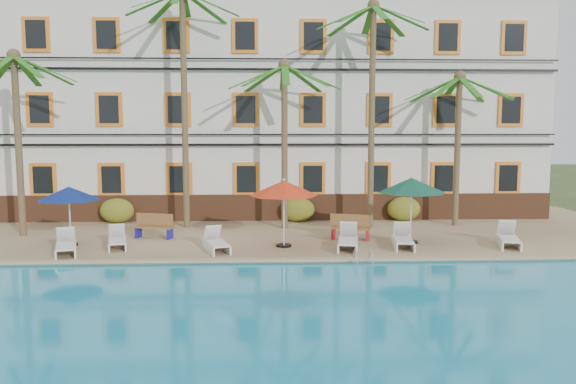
{
  "coord_description": "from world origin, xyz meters",
  "views": [
    {
      "loc": [
        -0.68,
        -18.27,
        4.41
      ],
      "look_at": [
        0.21,
        3.0,
        2.0
      ],
      "focal_mm": 35.0,
      "sensor_mm": 36.0,
      "label": 1
    }
  ],
  "objects_px": {
    "lounger_a": "(66,246)",
    "palm_e": "(458,124)",
    "lounger_d": "(348,241)",
    "lounger_f": "(508,238)",
    "umbrella_blue": "(69,194)",
    "lounger_c": "(216,243)",
    "palm_c": "(284,118)",
    "umbrella_green": "(412,186)",
    "palm_a": "(17,115)",
    "umbrella_red": "(284,188)",
    "lounger_b": "(117,240)",
    "palm_b": "(184,77)",
    "lounger_e": "(403,239)",
    "pool_ladder": "(363,261)",
    "palm_d": "(372,85)",
    "bench_left": "(155,226)",
    "bench_right": "(351,227)"
  },
  "relations": [
    {
      "from": "lounger_b",
      "to": "bench_left",
      "type": "distance_m",
      "value": 1.99
    },
    {
      "from": "palm_a",
      "to": "palm_d",
      "type": "bearing_deg",
      "value": 5.41
    },
    {
      "from": "palm_d",
      "to": "umbrella_red",
      "type": "height_order",
      "value": "palm_d"
    },
    {
      "from": "lounger_a",
      "to": "palm_e",
      "type": "bearing_deg",
      "value": 18.56
    },
    {
      "from": "lounger_e",
      "to": "bench_right",
      "type": "relative_size",
      "value": 1.19
    },
    {
      "from": "umbrella_green",
      "to": "bench_right",
      "type": "relative_size",
      "value": 1.57
    },
    {
      "from": "palm_a",
      "to": "umbrella_red",
      "type": "xyz_separation_m",
      "value": [
        10.11,
        -2.48,
        -2.6
      ]
    },
    {
      "from": "lounger_c",
      "to": "palm_a",
      "type": "bearing_deg",
      "value": 158.65
    },
    {
      "from": "lounger_c",
      "to": "lounger_f",
      "type": "bearing_deg",
      "value": 1.65
    },
    {
      "from": "palm_c",
      "to": "umbrella_green",
      "type": "distance_m",
      "value": 6.07
    },
    {
      "from": "lounger_b",
      "to": "lounger_f",
      "type": "bearing_deg",
      "value": -1.39
    },
    {
      "from": "palm_b",
      "to": "umbrella_red",
      "type": "xyz_separation_m",
      "value": [
        3.97,
        -4.1,
        -4.18
      ]
    },
    {
      "from": "umbrella_green",
      "to": "lounger_d",
      "type": "distance_m",
      "value": 3.17
    },
    {
      "from": "lounger_e",
      "to": "pool_ladder",
      "type": "height_order",
      "value": "lounger_e"
    },
    {
      "from": "palm_e",
      "to": "lounger_f",
      "type": "distance_m",
      "value": 6.0
    },
    {
      "from": "palm_d",
      "to": "umbrella_green",
      "type": "relative_size",
      "value": 3.81
    },
    {
      "from": "palm_a",
      "to": "umbrella_blue",
      "type": "bearing_deg",
      "value": -38.24
    },
    {
      "from": "lounger_f",
      "to": "bench_right",
      "type": "distance_m",
      "value": 5.62
    },
    {
      "from": "lounger_a",
      "to": "lounger_b",
      "type": "relative_size",
      "value": 1.08
    },
    {
      "from": "palm_d",
      "to": "umbrella_red",
      "type": "bearing_deg",
      "value": -134.99
    },
    {
      "from": "lounger_d",
      "to": "lounger_e",
      "type": "xyz_separation_m",
      "value": [
        1.98,
        0.18,
        -0.01
      ]
    },
    {
      "from": "lounger_b",
      "to": "lounger_e",
      "type": "distance_m",
      "value": 10.06
    },
    {
      "from": "umbrella_blue",
      "to": "lounger_c",
      "type": "height_order",
      "value": "umbrella_blue"
    },
    {
      "from": "lounger_e",
      "to": "lounger_d",
      "type": "bearing_deg",
      "value": -174.88
    },
    {
      "from": "palm_a",
      "to": "pool_ladder",
      "type": "bearing_deg",
      "value": -20.67
    },
    {
      "from": "lounger_e",
      "to": "bench_left",
      "type": "relative_size",
      "value": 1.19
    },
    {
      "from": "palm_c",
      "to": "palm_b",
      "type": "bearing_deg",
      "value": 174.6
    },
    {
      "from": "lounger_b",
      "to": "palm_b",
      "type": "bearing_deg",
      "value": 64.91
    },
    {
      "from": "lounger_d",
      "to": "lounger_f",
      "type": "xyz_separation_m",
      "value": [
        5.76,
        0.19,
        -0.0
      ]
    },
    {
      "from": "lounger_c",
      "to": "lounger_d",
      "type": "distance_m",
      "value": 4.56
    },
    {
      "from": "lounger_d",
      "to": "palm_c",
      "type": "bearing_deg",
      "value": 116.33
    },
    {
      "from": "lounger_a",
      "to": "pool_ladder",
      "type": "height_order",
      "value": "lounger_a"
    },
    {
      "from": "lounger_a",
      "to": "pool_ladder",
      "type": "xyz_separation_m",
      "value": [
        9.75,
        -1.4,
        -0.27
      ]
    },
    {
      "from": "lounger_a",
      "to": "palm_b",
      "type": "bearing_deg",
      "value": 56.05
    },
    {
      "from": "lounger_c",
      "to": "palm_d",
      "type": "bearing_deg",
      "value": 35.38
    },
    {
      "from": "umbrella_green",
      "to": "lounger_a",
      "type": "height_order",
      "value": "umbrella_green"
    },
    {
      "from": "pool_ladder",
      "to": "umbrella_green",
      "type": "bearing_deg",
      "value": 50.77
    },
    {
      "from": "palm_a",
      "to": "pool_ladder",
      "type": "distance_m",
      "value": 14.2
    },
    {
      "from": "palm_c",
      "to": "bench_left",
      "type": "relative_size",
      "value": 4.44
    },
    {
      "from": "palm_e",
      "to": "lounger_b",
      "type": "height_order",
      "value": "palm_e"
    },
    {
      "from": "palm_b",
      "to": "pool_ladder",
      "type": "distance_m",
      "value": 10.98
    },
    {
      "from": "lounger_f",
      "to": "lounger_e",
      "type": "bearing_deg",
      "value": -179.75
    },
    {
      "from": "palm_d",
      "to": "lounger_d",
      "type": "bearing_deg",
      "value": -110.28
    },
    {
      "from": "lounger_f",
      "to": "pool_ladder",
      "type": "bearing_deg",
      "value": -160.23
    },
    {
      "from": "lounger_e",
      "to": "palm_c",
      "type": "bearing_deg",
      "value": 135.36
    },
    {
      "from": "palm_b",
      "to": "lounger_b",
      "type": "xyz_separation_m",
      "value": [
        -1.88,
        -4.02,
        -6.0
      ]
    },
    {
      "from": "palm_c",
      "to": "umbrella_blue",
      "type": "bearing_deg",
      "value": -157.58
    },
    {
      "from": "palm_e",
      "to": "umbrella_red",
      "type": "bearing_deg",
      "value": -151.34
    },
    {
      "from": "lounger_c",
      "to": "umbrella_blue",
      "type": "bearing_deg",
      "value": 168.59
    },
    {
      "from": "umbrella_red",
      "to": "lounger_b",
      "type": "xyz_separation_m",
      "value": [
        -5.86,
        0.07,
        -1.82
      ]
    }
  ]
}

